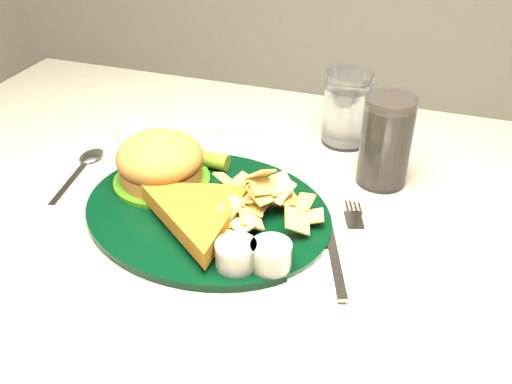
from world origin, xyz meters
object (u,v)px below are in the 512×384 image
Objects in this scene: dinner_plate at (206,191)px; cola_glass at (386,141)px; water_glass at (347,108)px; fork_napkin at (337,256)px.

dinner_plate is 2.58× the size of cola_glass.
cola_glass is (0.20, 0.16, 0.03)m from dinner_plate.
water_glass reaches higher than dinner_plate.
dinner_plate is 1.98× the size of fork_napkin.
dinner_plate is at bearing -142.16° from cola_glass.
cola_glass reaches higher than dinner_plate.
dinner_plate is at bearing 149.59° from fork_napkin.
fork_napkin is at bearing -96.63° from cola_glass.
dinner_plate is 0.19m from fork_napkin.
water_glass is at bearing 76.30° from dinner_plate.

